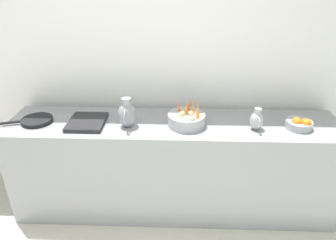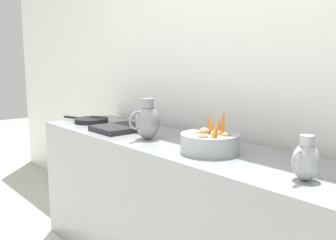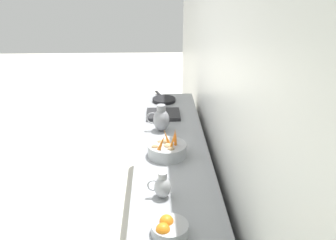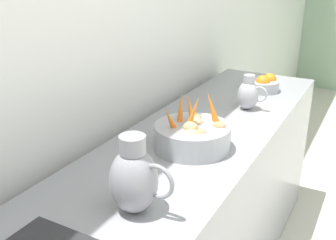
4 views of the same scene
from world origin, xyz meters
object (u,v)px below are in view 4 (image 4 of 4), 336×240
(orange_bowl, at_px, (262,84))
(vegetable_colander, at_px, (193,135))
(metal_pitcher_tall, at_px, (134,178))
(metal_pitcher_short, at_px, (248,94))

(orange_bowl, bearing_deg, vegetable_colander, -91.41)
(vegetable_colander, bearing_deg, metal_pitcher_tall, -85.34)
(metal_pitcher_tall, bearing_deg, orange_bowl, 90.70)
(vegetable_colander, xyz_separation_m, metal_pitcher_short, (0.05, 0.57, 0.02))
(orange_bowl, bearing_deg, metal_pitcher_short, -85.60)
(metal_pitcher_tall, xyz_separation_m, metal_pitcher_short, (0.01, 1.06, -0.03))
(orange_bowl, distance_m, metal_pitcher_short, 0.36)
(vegetable_colander, height_order, metal_pitcher_tall, metal_pitcher_tall)
(metal_pitcher_tall, distance_m, metal_pitcher_short, 1.06)
(vegetable_colander, relative_size, orange_bowl, 1.46)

